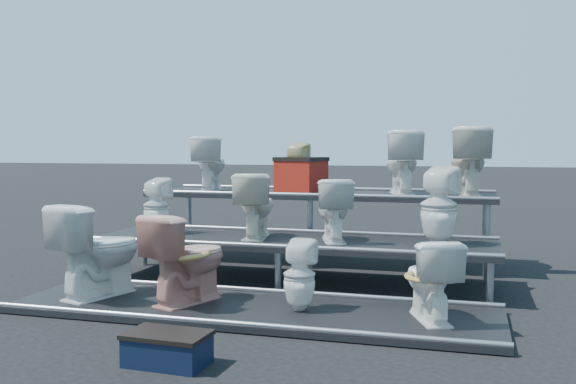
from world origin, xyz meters
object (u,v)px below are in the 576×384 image
(toilet_5, at_px, (255,205))
(toilet_10, at_px, (402,163))
(toilet_8, at_px, (210,164))
(step_stool, at_px, (167,351))
(red_crate, at_px, (301,177))
(toilet_1, at_px, (187,258))
(toilet_2, at_px, (299,275))
(toilet_9, at_px, (297,167))
(toilet_3, at_px, (430,279))
(toilet_11, at_px, (468,162))
(toilet_4, at_px, (156,206))
(toilet_0, at_px, (99,250))
(toilet_7, at_px, (439,206))
(toilet_6, at_px, (333,210))

(toilet_5, xyz_separation_m, toilet_10, (1.40, 1.30, 0.43))
(toilet_5, height_order, toilet_8, toilet_8)
(step_stool, bearing_deg, toilet_10, 77.10)
(toilet_10, relative_size, red_crate, 1.40)
(toilet_5, height_order, red_crate, red_crate)
(toilet_1, relative_size, toilet_5, 1.15)
(toilet_2, relative_size, toilet_9, 0.96)
(toilet_3, distance_m, toilet_11, 2.75)
(toilet_2, relative_size, toilet_4, 0.96)
(toilet_9, relative_size, step_stool, 1.18)
(toilet_11, bearing_deg, toilet_0, 31.36)
(toilet_7, distance_m, red_crate, 2.20)
(toilet_4, height_order, toilet_11, toilet_11)
(toilet_3, xyz_separation_m, step_stool, (-1.60, -1.37, -0.29))
(toilet_2, xyz_separation_m, toilet_4, (-1.99, 1.30, 0.41))
(toilet_10, bearing_deg, toilet_4, 13.41)
(toilet_7, height_order, toilet_11, toilet_11)
(toilet_0, xyz_separation_m, toilet_11, (3.24, 2.60, 0.77))
(toilet_2, bearing_deg, toilet_0, 2.12)
(toilet_5, height_order, toilet_10, toilet_10)
(toilet_5, bearing_deg, toilet_8, -59.84)
(toilet_5, height_order, toilet_7, toilet_7)
(toilet_6, bearing_deg, toilet_8, -52.06)
(toilet_9, bearing_deg, toilet_11, -171.95)
(toilet_1, bearing_deg, toilet_9, -76.04)
(toilet_5, bearing_deg, toilet_7, 170.93)
(toilet_5, distance_m, toilet_6, 0.84)
(toilet_2, xyz_separation_m, step_stool, (-0.53, -1.37, -0.26))
(toilet_11, relative_size, red_crate, 1.47)
(toilet_4, bearing_deg, toilet_9, -126.58)
(toilet_6, xyz_separation_m, red_crate, (-0.69, 1.33, 0.27))
(toilet_1, relative_size, toilet_10, 1.05)
(toilet_2, distance_m, toilet_11, 3.06)
(toilet_6, height_order, toilet_10, toilet_10)
(toilet_5, height_order, step_stool, toilet_5)
(toilet_7, distance_m, toilet_8, 3.25)
(toilet_0, relative_size, red_crate, 1.59)
(toilet_9, distance_m, step_stool, 4.12)
(toilet_11, xyz_separation_m, red_crate, (-2.01, 0.03, -0.20))
(toilet_1, xyz_separation_m, toilet_11, (2.36, 2.60, 0.80))
(toilet_10, relative_size, toilet_11, 0.96)
(toilet_11, bearing_deg, toilet_6, 37.16)
(toilet_2, height_order, toilet_7, toilet_7)
(toilet_5, distance_m, toilet_11, 2.56)
(toilet_8, distance_m, toilet_11, 3.23)
(toilet_4, bearing_deg, toilet_2, 154.52)
(toilet_2, height_order, step_stool, toilet_2)
(toilet_0, xyz_separation_m, step_stool, (1.37, -1.37, -0.39))
(toilet_7, distance_m, step_stool, 3.20)
(red_crate, bearing_deg, toilet_9, -126.74)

